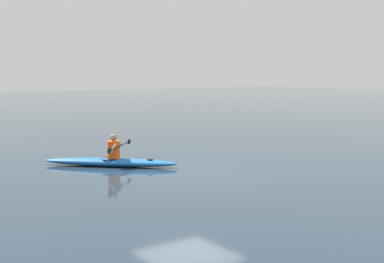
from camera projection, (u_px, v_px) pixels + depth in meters
ground_plane at (188, 172)px, 15.29m from camera, size 160.00×160.00×0.00m
kayak at (110, 162)px, 16.27m from camera, size 3.46×3.45×0.25m
kayaker at (114, 148)px, 16.20m from camera, size 1.74×1.75×0.75m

